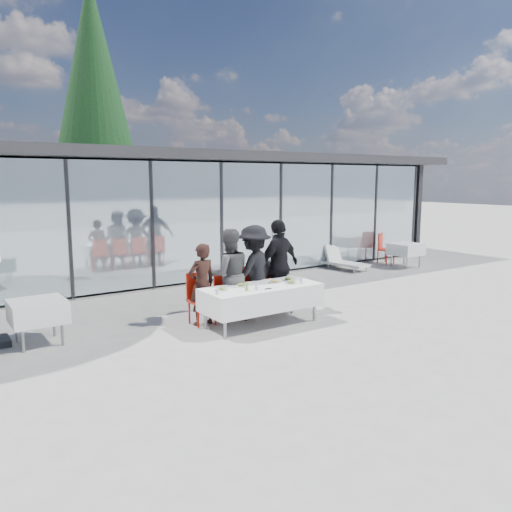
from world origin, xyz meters
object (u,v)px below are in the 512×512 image
Objects in this scene: plate_d at (289,279)px; plate_a at (222,289)px; diner_chair_d at (276,285)px; dining_table at (262,297)px; plate_b at (241,285)px; conifer_tree at (94,95)px; spare_table_right at (406,249)px; spare_chair_b at (326,249)px; diner_d at (279,266)px; plate_c at (275,282)px; diner_a at (202,284)px; diner_chair_c at (251,288)px; diner_c at (254,271)px; spare_table_left at (38,311)px; lounger at (343,261)px; diner_b at (229,275)px; diner_chair_b at (227,292)px; folded_eyeglasses at (268,289)px; plate_extra at (291,283)px; juice_bottle at (246,287)px; spare_chair_a at (384,247)px; diner_chair_a at (200,296)px.

plate_a is at bearing -178.30° from plate_d.
plate_d is (-0.15, -0.61, 0.24)m from diner_chair_d.
dining_table is 0.45m from plate_b.
dining_table is at bearing -93.94° from conifer_tree.
spare_chair_b is (-1.92, 1.55, -0.02)m from spare_table_right.
diner_d is 0.79m from plate_c.
diner_a is 1.20m from diner_chair_c.
diner_c is at bearing 38.49° from plate_b.
spare_table_left is 9.39m from lounger.
conifer_tree is (1.23, 12.75, 5.21)m from plate_b.
diner_b is 7.01× the size of plate_d.
diner_chair_d is (1.80, 0.09, -0.24)m from diner_a.
dining_table is at bearing -67.17° from diner_chair_b.
folded_eyeglasses is 0.14× the size of spare_chair_b.
diner_a is at bearing 132.49° from folded_eyeglasses.
diner_b is at bearing -148.02° from spare_chair_b.
plate_a is at bearing -151.38° from lounger.
conifer_tree is at bearing 84.47° from plate_b.
plate_extra is at bearing -17.27° from spare_table_left.
spare_chair_a is (7.73, 3.72, -0.28)m from juice_bottle.
plate_b is at bearing 178.40° from plate_d.
diner_chair_c is 0.81m from plate_d.
plate_c reaches higher than lounger.
juice_bottle reaches higher than plate_a.
diner_chair_b is 3.83× the size of plate_extra.
diner_d is (1.80, -0.09, 0.42)m from diner_chair_a.
juice_bottle is 14.13m from conifer_tree.
folded_eyeglasses is at bearing -145.42° from lounger.
diner_chair_c is 0.71m from plate_c.
plate_b is at bearing -150.07° from lounger.
diner_d is at bearing -147.98° from lounger.
spare_table_left is at bearing -161.50° from spare_chair_b.
plate_c is at bearing -146.08° from lounger.
plate_a is 1.00× the size of plate_extra.
diner_a is at bearing 16.54° from diner_b.
spare_chair_a is at bearing -18.98° from spare_chair_b.
diner_c is at bearing -164.11° from spare_table_right.
diner_d reaches higher than lounger.
diner_chair_b is 3.83× the size of plate_d.
spare_chair_a is (8.20, 2.80, 0.00)m from diner_chair_a.
folded_eyeglasses is (-0.94, -0.94, -0.20)m from diner_d.
diner_chair_b is (-0.32, 0.75, -0.00)m from dining_table.
plate_c is at bearing 33.20° from diner_d.
spare_chair_b is (6.29, 3.46, 0.00)m from diner_chair_a.
plate_c is (1.27, -0.66, 0.24)m from diner_chair_a.
diner_a is 0.57m from plate_a.
diner_d reaches higher than dining_table.
spare_table_right is at bearing 21.80° from folded_eyeglasses.
diner_chair_d reaches higher than juice_bottle.
diner_c reaches higher than plate_d.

